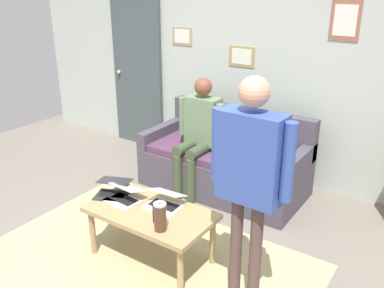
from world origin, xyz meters
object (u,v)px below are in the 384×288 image
at_px(french_press, 160,216).
at_px(laptop_right, 113,190).
at_px(interior_door, 137,74).
at_px(person_seated, 199,130).
at_px(laptop_center, 124,196).
at_px(person_standing, 250,169).
at_px(coffee_table, 151,216).
at_px(couch, 226,163).
at_px(laptop_left, 164,201).

bearing_deg(french_press, laptop_right, -16.58).
bearing_deg(laptop_right, interior_door, -54.42).
relative_size(interior_door, person_seated, 1.60).
xyz_separation_m(interior_door, french_press, (-2.13, 2.22, -0.44)).
relative_size(interior_door, laptop_right, 5.48).
bearing_deg(laptop_center, person_standing, 177.85).
bearing_deg(coffee_table, laptop_center, -1.95).
bearing_deg(french_press, person_seated, -67.43).
relative_size(laptop_right, person_seated, 0.29).
relative_size(couch, laptop_center, 5.81).
distance_m(interior_door, coffee_table, 2.85).
relative_size(coffee_table, laptop_center, 3.41).
height_order(laptop_right, person_standing, person_standing).
relative_size(coffee_table, laptop_left, 3.40).
distance_m(couch, coffee_table, 1.50).
bearing_deg(couch, person_seated, 45.97).
bearing_deg(coffee_table, laptop_right, -3.80).
bearing_deg(french_press, couch, -77.14).
xyz_separation_m(laptop_center, laptop_right, (0.15, -0.02, 0.00)).
xyz_separation_m(interior_door, laptop_right, (-1.44, 2.01, -0.52)).
xyz_separation_m(coffee_table, person_seated, (0.36, -1.27, 0.32)).
xyz_separation_m(coffee_table, person_standing, (-0.89, 0.03, 0.68)).
relative_size(laptop_left, person_standing, 0.18).
relative_size(coffee_table, french_press, 4.08).
height_order(interior_door, couch, interior_door).
bearing_deg(laptop_right, coffee_table, 176.20).
bearing_deg(coffee_table, person_seated, -74.34).
bearing_deg(laptop_left, person_seated, -70.48).
bearing_deg(coffee_table, person_standing, 177.79).
bearing_deg(laptop_center, coffee_table, 178.05).
height_order(interior_door, french_press, interior_door).
relative_size(coffee_table, person_seated, 0.82).
height_order(laptop_right, person_seated, person_seated).
distance_m(laptop_right, french_press, 0.73).
distance_m(laptop_center, person_seated, 1.28).
distance_m(french_press, person_standing, 0.83).
bearing_deg(interior_door, french_press, 133.86).
relative_size(couch, coffee_table, 1.71).
xyz_separation_m(french_press, person_seated, (0.60, -1.44, 0.15)).
relative_size(interior_door, couch, 1.15).
bearing_deg(french_press, coffee_table, -35.77).
height_order(laptop_left, person_seated, person_seated).
relative_size(laptop_right, french_press, 1.46).
distance_m(interior_door, laptop_right, 2.53).
bearing_deg(french_press, laptop_center, -19.04).
bearing_deg(laptop_center, laptop_left, -161.61).
bearing_deg(couch, laptop_center, 83.89).
height_order(interior_door, laptop_left, interior_door).
xyz_separation_m(person_standing, person_seated, (1.25, -1.30, -0.36)).
xyz_separation_m(interior_door, couch, (-1.75, 0.55, -0.72)).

